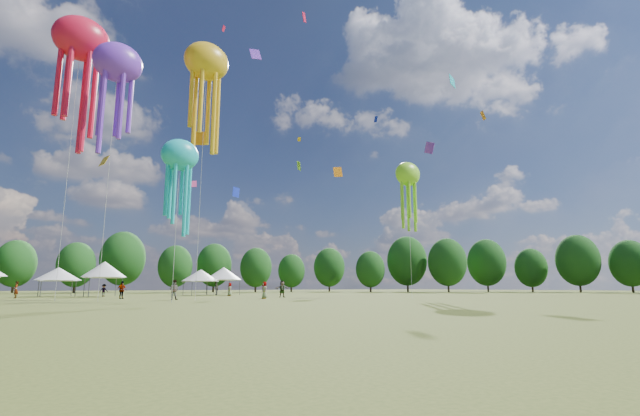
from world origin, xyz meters
TOP-DOWN VIEW (x-y plane):
  - ground at (0.00, 0.00)m, footprint 300.00×300.00m
  - spectator_near at (-3.66, 35.20)m, footprint 1.13×1.11m
  - spectators_far at (3.31, 45.57)m, footprint 26.38×24.83m
  - festival_tents at (-4.73, 55.08)m, footprint 34.72×10.87m
  - show_kites at (-6.36, 32.84)m, footprint 35.59×13.22m
  - small_kites at (-1.45, 43.26)m, footprint 75.92×56.39m
  - treeline at (-3.87, 62.51)m, footprint 201.57×95.24m

SIDE VIEW (x-z plane):
  - ground at x=0.00m, z-range 0.00..0.00m
  - spectators_far at x=3.31m, z-range -0.06..1.84m
  - spectator_near at x=-3.66m, z-range 0.00..1.83m
  - festival_tents at x=-4.73m, z-range 0.91..5.21m
  - treeline at x=-3.87m, z-range -0.17..13.26m
  - show_kites at x=-6.36m, z-range 5.77..31.65m
  - small_kites at x=-1.45m, z-range 8.59..49.47m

